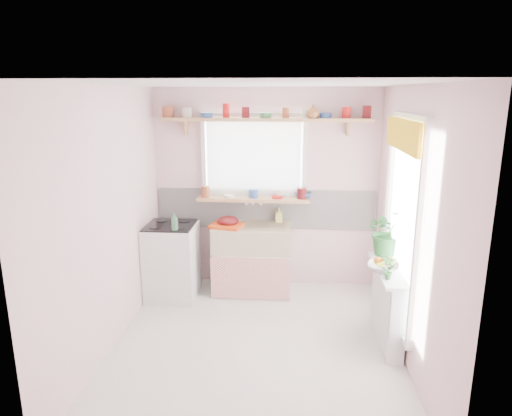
{
  "coord_description": "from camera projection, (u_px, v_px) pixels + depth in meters",
  "views": [
    {
      "loc": [
        0.32,
        -4.03,
        2.42
      ],
      "look_at": [
        -0.04,
        0.55,
        1.26
      ],
      "focal_mm": 32.0,
      "sensor_mm": 36.0,
      "label": 1
    }
  ],
  "objects": [
    {
      "name": "dish_tray",
      "position": [
        227.0,
        226.0,
        5.51
      ],
      "size": [
        0.43,
        0.36,
        0.04
      ],
      "primitive_type": "cube",
      "rotation": [
        0.0,
        0.0,
        -0.25
      ],
      "color": "#EA4B14",
      "rests_on": "sink_unit"
    },
    {
      "name": "herb_pot",
      "position": [
        388.0,
        268.0,
        4.13
      ],
      "size": [
        0.13,
        0.1,
        0.23
      ],
      "primitive_type": "imported",
      "rotation": [
        0.0,
        0.0,
        0.12
      ],
      "color": "#2C692A",
      "rests_on": "radiator_ledge"
    },
    {
      "name": "sill_crockery",
      "position": [
        253.0,
        193.0,
        5.66
      ],
      "size": [
        1.35,
        0.11,
        0.12
      ],
      "color": "#A55133",
      "rests_on": "windowsill"
    },
    {
      "name": "cooker_bottle",
      "position": [
        174.0,
        221.0,
        5.14
      ],
      "size": [
        0.1,
        0.11,
        0.21
      ],
      "primitive_type": "imported",
      "rotation": [
        0.0,
        0.0,
        -0.38
      ],
      "color": "#39734A",
      "rests_on": "cooker"
    },
    {
      "name": "room",
      "position": [
        322.0,
        193.0,
        4.96
      ],
      "size": [
        3.2,
        3.2,
        3.2
      ],
      "color": "silver",
      "rests_on": "ground"
    },
    {
      "name": "fruit",
      "position": [
        384.0,
        261.0,
        4.33
      ],
      "size": [
        0.2,
        0.14,
        0.1
      ],
      "color": "orange",
      "rests_on": "fruit_bowl"
    },
    {
      "name": "fruit_bowl",
      "position": [
        383.0,
        267.0,
        4.34
      ],
      "size": [
        0.36,
        0.36,
        0.07
      ],
      "primitive_type": "imported",
      "rotation": [
        0.0,
        0.0,
        -0.25
      ],
      "color": "silver",
      "rests_on": "radiator_ledge"
    },
    {
      "name": "radiator_ledge",
      "position": [
        388.0,
        304.0,
        4.51
      ],
      "size": [
        0.22,
        0.95,
        0.78
      ],
      "color": "white",
      "rests_on": "ground"
    },
    {
      "name": "sink_unit",
      "position": [
        252.0,
        258.0,
        5.67
      ],
      "size": [
        0.95,
        0.65,
        1.11
      ],
      "color": "white",
      "rests_on": "ground"
    },
    {
      "name": "colander",
      "position": [
        228.0,
        221.0,
        5.56
      ],
      "size": [
        0.35,
        0.35,
        0.12
      ],
      "primitive_type": "ellipsoid",
      "rotation": [
        0.0,
        0.0,
        0.42
      ],
      "color": "#5C0F13",
      "rests_on": "sink_unit"
    },
    {
      "name": "sill_cup",
      "position": [
        280.0,
        194.0,
        5.68
      ],
      "size": [
        0.15,
        0.15,
        0.09
      ],
      "primitive_type": "imported",
      "rotation": [
        0.0,
        0.0,
        -0.38
      ],
      "color": "white",
      "rests_on": "windowsill"
    },
    {
      "name": "jade_plant",
      "position": [
        388.0,
        232.0,
        4.74
      ],
      "size": [
        0.54,
        0.5,
        0.5
      ],
      "primitive_type": "imported",
      "rotation": [
        0.0,
        0.0,
        0.27
      ],
      "color": "#266028",
      "rests_on": "radiator_ledge"
    },
    {
      "name": "shelf_crockery",
      "position": [
        266.0,
        113.0,
        5.4
      ],
      "size": [
        2.47,
        0.11,
        0.12
      ],
      "color": "#A55133",
      "rests_on": "pine_shelf"
    },
    {
      "name": "sill_bowl",
      "position": [
        303.0,
        195.0,
        5.67
      ],
      "size": [
        0.25,
        0.25,
        0.06
      ],
      "primitive_type": "imported",
      "rotation": [
        0.0,
        0.0,
        0.25
      ],
      "color": "#2D5894",
      "rests_on": "windowsill"
    },
    {
      "name": "soap_bottle_sink",
      "position": [
        279.0,
        215.0,
        5.72
      ],
      "size": [
        0.09,
        0.09,
        0.18
      ],
      "primitive_type": "imported",
      "rotation": [
        0.0,
        0.0,
        0.06
      ],
      "color": "#D4D25E",
      "rests_on": "sink_unit"
    },
    {
      "name": "shelf_vase",
      "position": [
        313.0,
        111.0,
        5.29
      ],
      "size": [
        0.2,
        0.2,
        0.16
      ],
      "primitive_type": "imported",
      "rotation": [
        0.0,
        0.0,
        -0.39
      ],
      "color": "#B26C36",
      "rests_on": "pine_shelf"
    },
    {
      "name": "pine_shelf",
      "position": [
        266.0,
        120.0,
        5.42
      ],
      "size": [
        2.52,
        0.24,
        0.04
      ],
      "primitive_type": "cube",
      "color": "tan",
      "rests_on": "room"
    },
    {
      "name": "windowsill",
      "position": [
        253.0,
        199.0,
        5.68
      ],
      "size": [
        1.4,
        0.22,
        0.04
      ],
      "primitive_type": "cube",
      "color": "tan",
      "rests_on": "room"
    },
    {
      "name": "cooker",
      "position": [
        172.0,
        261.0,
        5.5
      ],
      "size": [
        0.58,
        0.58,
        0.93
      ],
      "color": "white",
      "rests_on": "ground"
    }
  ]
}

